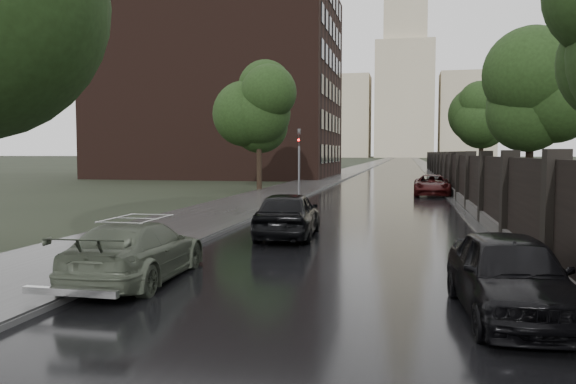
{
  "coord_description": "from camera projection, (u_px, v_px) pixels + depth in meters",
  "views": [
    {
      "loc": [
        1.76,
        -6.68,
        2.63
      ],
      "look_at": [
        -1.56,
        9.01,
        1.5
      ],
      "focal_mm": 35.0,
      "sensor_mm": 36.0,
      "label": 1
    }
  ],
  "objects": [
    {
      "name": "ground",
      "position": [
        261.0,
        361.0,
        7.07
      ],
      "size": [
        800.0,
        800.0,
        0.0
      ],
      "primitive_type": "plane",
      "color": "black",
      "rests_on": "ground"
    },
    {
      "name": "road",
      "position": [
        402.0,
        160.0,
        192.48
      ],
      "size": [
        8.0,
        420.0,
        0.02
      ],
      "primitive_type": "cube",
      "color": "black",
      "rests_on": "ground"
    },
    {
      "name": "sidewalk_left",
      "position": [
        384.0,
        160.0,
        193.72
      ],
      "size": [
        4.0,
        420.0,
        0.16
      ],
      "primitive_type": "cube",
      "color": "#2D2D2D",
      "rests_on": "ground"
    },
    {
      "name": "verge_right",
      "position": [
        418.0,
        160.0,
        191.34
      ],
      "size": [
        3.0,
        420.0,
        0.08
      ],
      "primitive_type": "cube",
      "color": "#2D2D2D",
      "rests_on": "ground"
    },
    {
      "name": "fence_right",
      "position": [
        450.0,
        177.0,
        37.29
      ],
      "size": [
        0.45,
        75.72,
        2.7
      ],
      "color": "#383533",
      "rests_on": "ground"
    },
    {
      "name": "tree_left_far",
      "position": [
        259.0,
        114.0,
        37.63
      ],
      "size": [
        4.25,
        4.25,
        7.39
      ],
      "color": "black",
      "rests_on": "ground"
    },
    {
      "name": "tree_right_b",
      "position": [
        531.0,
        104.0,
        26.64
      ],
      "size": [
        4.08,
        4.08,
        7.01
      ],
      "color": "black",
      "rests_on": "ground"
    },
    {
      "name": "tree_right_c",
      "position": [
        482.0,
        123.0,
        44.21
      ],
      "size": [
        4.08,
        4.08,
        7.01
      ],
      "color": "black",
      "rests_on": "ground"
    },
    {
      "name": "traffic_light",
      "position": [
        299.0,
        157.0,
        32.18
      ],
      "size": [
        0.16,
        0.32,
        4.0
      ],
      "color": "#59595E",
      "rests_on": "ground"
    },
    {
      "name": "brick_building",
      "position": [
        222.0,
        85.0,
        60.84
      ],
      "size": [
        24.0,
        18.0,
        20.0
      ],
      "primitive_type": "cube",
      "color": "black",
      "rests_on": "ground"
    },
    {
      "name": "stalinist_tower",
      "position": [
        405.0,
        85.0,
        297.13
      ],
      "size": [
        92.0,
        30.0,
        159.0
      ],
      "color": "tan",
      "rests_on": "ground"
    },
    {
      "name": "volga_sedan",
      "position": [
        137.0,
        251.0,
        11.43
      ],
      "size": [
        1.98,
        4.38,
        1.24
      ],
      "primitive_type": "imported",
      "rotation": [
        0.0,
        0.0,
        3.2
      ],
      "color": "#4B5443",
      "rests_on": "ground"
    },
    {
      "name": "hatchback_left",
      "position": [
        288.0,
        214.0,
        17.28
      ],
      "size": [
        2.01,
        4.41,
        1.47
      ],
      "primitive_type": "imported",
      "rotation": [
        0.0,
        0.0,
        3.21
      ],
      "color": "black",
      "rests_on": "ground"
    },
    {
      "name": "car_right_near",
      "position": [
        510.0,
        275.0,
        8.91
      ],
      "size": [
        1.89,
        4.11,
        1.36
      ],
      "primitive_type": "imported",
      "rotation": [
        0.0,
        0.0,
        0.07
      ],
      "color": "black",
      "rests_on": "ground"
    },
    {
      "name": "car_right_far",
      "position": [
        432.0,
        185.0,
        34.11
      ],
      "size": [
        2.21,
        4.66,
        1.29
      ],
      "primitive_type": "imported",
      "rotation": [
        0.0,
        0.0,
        -0.02
      ],
      "color": "black",
      "rests_on": "ground"
    }
  ]
}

